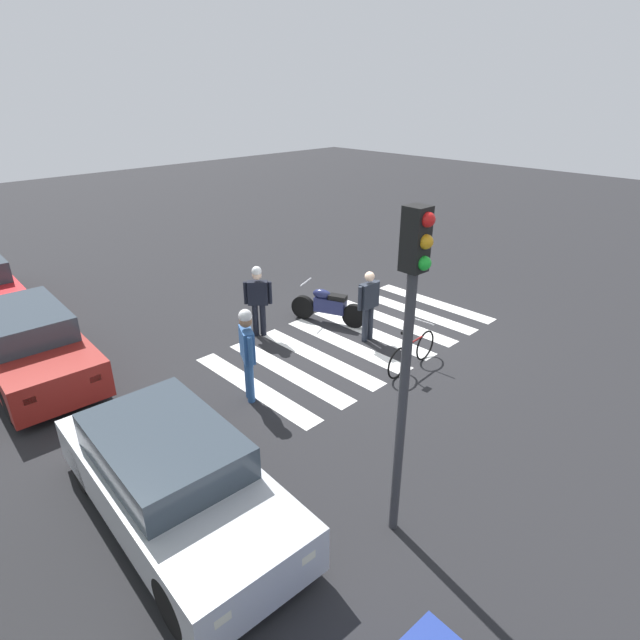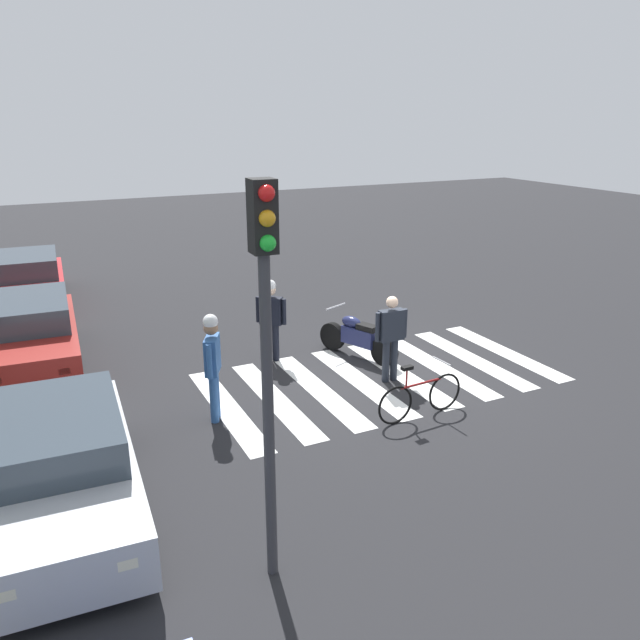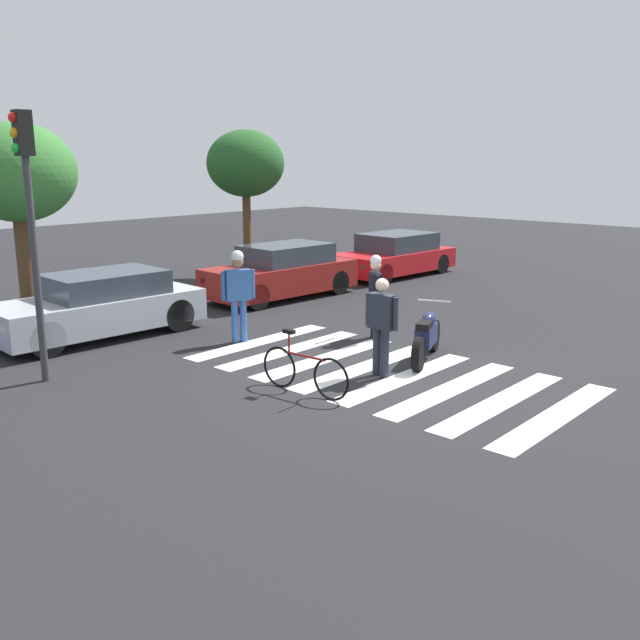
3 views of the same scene
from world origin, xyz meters
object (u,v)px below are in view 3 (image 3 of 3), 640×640
(officer_by_motorcycle, at_px, (375,291))
(car_maroon_wagon, at_px, (282,272))
(police_motorcycle, at_px, (427,337))
(car_silver_sedan, at_px, (99,306))
(officer_on_foot, at_px, (381,321))
(traffic_light_pole, at_px, (29,205))
(pedestrian_bystander, at_px, (238,289))
(leaning_bicycle, at_px, (304,371))
(car_red_convertible, at_px, (394,255))

(officer_by_motorcycle, height_order, car_maroon_wagon, officer_by_motorcycle)
(police_motorcycle, height_order, car_silver_sedan, car_silver_sedan)
(officer_on_foot, bearing_deg, car_silver_sedan, 105.90)
(police_motorcycle, height_order, traffic_light_pole, traffic_light_pole)
(officer_on_foot, xyz_separation_m, car_maroon_wagon, (3.78, 6.16, -0.30))
(officer_by_motorcycle, height_order, traffic_light_pole, traffic_light_pole)
(car_silver_sedan, bearing_deg, pedestrian_bystander, -57.00)
(leaning_bicycle, distance_m, traffic_light_pole, 5.12)
(police_motorcycle, xyz_separation_m, car_maroon_wagon, (2.45, 6.20, 0.23))
(police_motorcycle, xyz_separation_m, traffic_light_pole, (-5.32, 4.10, 2.49))
(police_motorcycle, xyz_separation_m, officer_on_foot, (-1.34, 0.04, 0.53))
(car_red_convertible, xyz_separation_m, traffic_light_pole, (-12.75, -2.03, 2.30))
(car_red_convertible, height_order, traffic_light_pole, traffic_light_pole)
(officer_by_motorcycle, xyz_separation_m, car_maroon_wagon, (1.79, 4.50, -0.32))
(car_red_convertible, bearing_deg, officer_on_foot, -145.21)
(car_silver_sedan, bearing_deg, car_red_convertible, 0.23)
(officer_on_foot, distance_m, traffic_light_pole, 6.01)
(police_motorcycle, relative_size, officer_on_foot, 1.12)
(police_motorcycle, bearing_deg, officer_by_motorcycle, 69.01)
(officer_on_foot, distance_m, officer_by_motorcycle, 2.59)
(car_silver_sedan, bearing_deg, traffic_light_pole, -138.72)
(officer_on_foot, distance_m, car_red_convertible, 10.67)
(pedestrian_bystander, bearing_deg, leaning_bicycle, -114.62)
(officer_by_motorcycle, bearing_deg, police_motorcycle, -110.99)
(pedestrian_bystander, relative_size, car_maroon_wagon, 0.43)
(police_motorcycle, xyz_separation_m, car_silver_sedan, (-3.06, 6.09, 0.21))
(car_maroon_wagon, relative_size, traffic_light_pole, 0.99)
(pedestrian_bystander, bearing_deg, officer_on_foot, -88.61)
(leaning_bicycle, xyz_separation_m, car_maroon_wagon, (5.32, 5.80, 0.30))
(car_maroon_wagon, distance_m, car_red_convertible, 4.98)
(car_silver_sedan, height_order, car_red_convertible, car_silver_sedan)
(officer_by_motorcycle, bearing_deg, car_silver_sedan, 130.23)
(leaning_bicycle, relative_size, car_silver_sedan, 0.40)
(car_silver_sedan, bearing_deg, officer_on_foot, -74.10)
(officer_on_foot, bearing_deg, car_red_convertible, 34.79)
(officer_by_motorcycle, height_order, car_red_convertible, officer_by_motorcycle)
(officer_by_motorcycle, xyz_separation_m, traffic_light_pole, (-5.98, 2.40, 1.93))
(police_motorcycle, height_order, leaning_bicycle, police_motorcycle)
(leaning_bicycle, distance_m, officer_by_motorcycle, 3.81)
(officer_by_motorcycle, bearing_deg, car_red_convertible, 33.19)
(car_maroon_wagon, relative_size, car_red_convertible, 1.00)
(pedestrian_bystander, distance_m, car_maroon_wagon, 4.70)
(officer_by_motorcycle, relative_size, car_maroon_wagon, 0.40)
(officer_on_foot, height_order, car_maroon_wagon, officer_on_foot)
(officer_on_foot, xyz_separation_m, officer_by_motorcycle, (1.99, 1.66, 0.03))
(pedestrian_bystander, distance_m, traffic_light_pole, 4.34)
(car_silver_sedan, xyz_separation_m, car_red_convertible, (10.48, 0.04, -0.02))
(car_red_convertible, bearing_deg, officer_by_motorcycle, -146.81)
(leaning_bicycle, xyz_separation_m, officer_by_motorcycle, (3.53, 1.30, 0.63))
(officer_by_motorcycle, distance_m, traffic_light_pole, 6.72)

